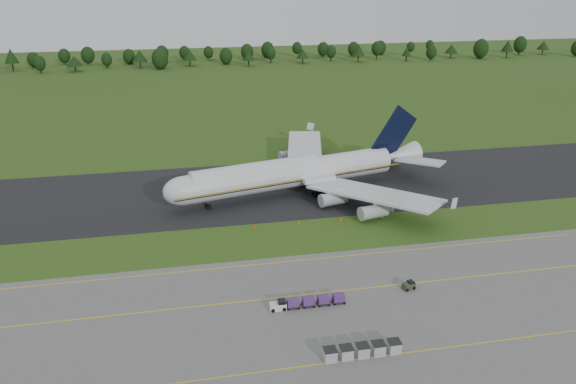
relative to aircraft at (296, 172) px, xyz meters
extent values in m
plane|color=#2E4E17|center=(-8.99, -23.70, -5.54)|extent=(600.00, 600.00, 0.00)
cube|color=slate|center=(-8.99, -57.70, -5.51)|extent=(300.00, 52.00, 0.06)
cube|color=black|center=(-8.99, 4.30, -5.50)|extent=(300.00, 40.00, 0.08)
cube|color=yellow|center=(-8.99, -45.70, -5.47)|extent=(300.00, 0.25, 0.01)
cube|color=yellow|center=(-8.99, -63.70, -5.47)|extent=(300.00, 0.20, 0.01)
cube|color=yellow|center=(-8.99, -33.70, -5.47)|extent=(120.00, 0.20, 0.01)
cylinder|color=black|center=(-112.65, 201.18, -3.38)|extent=(0.70, 0.70, 4.32)
cone|color=#1B3713|center=(-112.65, 201.18, 2.62)|extent=(7.29, 7.29, 7.68)
cylinder|color=black|center=(-96.87, 191.90, -3.84)|extent=(0.70, 0.70, 3.39)
sphere|color=#1B3713|center=(-96.87, 191.90, -0.36)|extent=(6.01, 6.01, 6.01)
cylinder|color=black|center=(-79.59, 192.93, -4.04)|extent=(0.70, 0.70, 2.99)
cone|color=#1B3713|center=(-79.59, 192.93, 0.10)|extent=(8.49, 8.49, 5.31)
cylinder|color=black|center=(-64.03, 202.14, -4.01)|extent=(0.70, 0.70, 3.06)
sphere|color=#1B3713|center=(-64.03, 202.14, -0.87)|extent=(5.78, 5.78, 5.78)
cylinder|color=black|center=(-46.00, 199.05, -3.79)|extent=(0.70, 0.70, 3.50)
cone|color=#1B3713|center=(-46.00, 199.05, 1.07)|extent=(8.28, 8.28, 6.21)
cylinder|color=black|center=(-35.01, 192.79, -3.73)|extent=(0.70, 0.70, 3.61)
sphere|color=#1B3713|center=(-35.01, 192.79, -0.02)|extent=(8.84, 8.84, 8.84)
cylinder|color=black|center=(-18.82, 200.05, -3.87)|extent=(0.70, 0.70, 3.33)
cone|color=#1B3713|center=(-18.82, 200.05, 0.76)|extent=(8.03, 8.03, 5.93)
cylinder|color=black|center=(1.78, 201.91, -4.01)|extent=(0.70, 0.70, 3.05)
sphere|color=#1B3713|center=(1.78, 201.91, -0.88)|extent=(7.24, 7.24, 7.24)
cylinder|color=black|center=(13.70, 193.44, -3.94)|extent=(0.70, 0.70, 3.20)
cone|color=#1B3713|center=(13.70, 193.44, 0.51)|extent=(6.75, 6.75, 5.69)
cylinder|color=black|center=(27.95, 202.62, -3.72)|extent=(0.70, 0.70, 3.63)
sphere|color=#1B3713|center=(27.95, 202.62, 0.01)|extent=(5.76, 5.76, 5.76)
cylinder|color=black|center=(45.73, 196.83, -4.04)|extent=(0.70, 0.70, 2.99)
cone|color=#1B3713|center=(45.73, 196.83, 0.10)|extent=(7.58, 7.58, 5.31)
cylinder|color=black|center=(63.91, 201.09, -3.70)|extent=(0.70, 0.70, 3.68)
sphere|color=#1B3713|center=(63.91, 201.09, 0.08)|extent=(5.85, 5.85, 5.85)
cylinder|color=black|center=(78.89, 195.22, -3.66)|extent=(0.70, 0.70, 3.75)
cone|color=#1B3713|center=(78.89, 195.22, 1.54)|extent=(7.36, 7.36, 6.66)
cylinder|color=black|center=(93.37, 203.95, -3.44)|extent=(0.70, 0.70, 4.19)
sphere|color=#1B3713|center=(93.37, 203.95, 0.86)|extent=(6.60, 6.60, 6.60)
cylinder|color=black|center=(108.24, 193.42, -4.05)|extent=(0.70, 0.70, 2.98)
cone|color=#1B3713|center=(108.24, 193.42, 0.10)|extent=(5.52, 5.52, 5.30)
cylinder|color=black|center=(123.65, 192.72, -3.94)|extent=(0.70, 0.70, 3.19)
sphere|color=#1B3713|center=(123.65, 192.72, -0.67)|extent=(6.32, 6.32, 6.32)
cylinder|color=black|center=(139.99, 199.70, -4.07)|extent=(0.70, 0.70, 2.94)
cone|color=#1B3713|center=(139.99, 199.70, 0.02)|extent=(8.02, 8.02, 5.23)
cylinder|color=black|center=(155.67, 192.79, -3.54)|extent=(0.70, 0.70, 3.99)
sphere|color=#1B3713|center=(155.67, 192.79, 0.56)|extent=(8.94, 8.94, 8.94)
cylinder|color=black|center=(174.06, 193.82, -3.66)|extent=(0.70, 0.70, 3.76)
cone|color=#1B3713|center=(174.06, 193.82, 1.57)|extent=(7.62, 7.62, 6.69)
cylinder|color=black|center=(188.33, 203.01, -3.41)|extent=(0.70, 0.70, 4.26)
sphere|color=#1B3713|center=(188.33, 203.01, 0.96)|extent=(8.03, 8.03, 8.03)
cylinder|color=black|center=(204.39, 202.19, -4.01)|extent=(0.70, 0.70, 3.06)
cone|color=#1B3713|center=(204.39, 202.19, 0.23)|extent=(7.58, 7.58, 5.43)
cylinder|color=black|center=(219.74, 190.16, -3.88)|extent=(0.70, 0.70, 3.32)
cylinder|color=silver|center=(-1.23, -0.29, -0.20)|extent=(53.48, 18.80, 6.63)
cylinder|color=silver|center=(-10.19, -2.42, 1.37)|extent=(31.65, 12.27, 5.17)
sphere|color=silver|center=(-27.20, -6.47, -0.20)|extent=(6.63, 6.63, 6.63)
cone|color=silver|center=(29.67, 7.06, 0.26)|extent=(11.31, 8.47, 6.30)
cube|color=gold|center=(-0.46, -3.53, -0.75)|extent=(57.33, 13.68, 0.32)
cube|color=silver|center=(14.89, -14.53, -1.03)|extent=(26.97, 30.04, 0.51)
cube|color=silver|center=(6.75, 19.68, -1.03)|extent=(15.82, 32.56, 0.51)
cylinder|color=#A2A5AA|center=(6.78, -10.31, -3.33)|extent=(6.95, 4.36, 2.95)
cylinder|color=#A2A5AA|center=(13.44, -19.13, -3.33)|extent=(6.95, 4.36, 2.95)
cylinder|color=#A2A5AA|center=(1.41, 12.26, -3.33)|extent=(6.95, 4.36, 2.95)
cylinder|color=#A2A5AA|center=(3.39, 23.14, -3.33)|extent=(6.95, 4.36, 2.95)
cube|color=black|center=(27.44, 6.53, 6.46)|extent=(13.18, 3.60, 14.78)
cube|color=silver|center=(32.61, 0.66, 0.54)|extent=(12.07, 12.01, 0.41)
cube|color=silver|center=(29.42, 14.09, 0.54)|extent=(8.62, 12.96, 0.41)
cylinder|color=slate|center=(-21.83, -5.19, -4.52)|extent=(0.33, 0.33, 2.03)
cylinder|color=black|center=(-21.83, -5.19, -4.94)|extent=(1.36, 1.08, 1.20)
cylinder|color=slate|center=(5.10, -3.04, -4.52)|extent=(0.33, 0.33, 2.03)
cylinder|color=black|center=(5.10, -3.04, -4.94)|extent=(1.36, 1.08, 1.20)
cylinder|color=slate|center=(3.19, 5.02, -4.52)|extent=(0.33, 0.33, 2.03)
cylinder|color=black|center=(3.19, 5.02, -4.94)|extent=(1.36, 1.08, 1.20)
cube|color=silver|center=(-13.30, -49.07, -4.91)|extent=(2.70, 1.45, 1.14)
cylinder|color=black|center=(-14.23, -49.79, -5.17)|extent=(0.62, 0.23, 0.62)
cube|color=black|center=(-10.81, -49.07, -5.11)|extent=(2.08, 1.56, 0.12)
cube|color=#4C286B|center=(-10.81, -49.07, -4.49)|extent=(1.87, 1.45, 1.14)
cylinder|color=black|center=(-11.64, -49.79, -5.30)|extent=(0.35, 0.16, 0.35)
cube|color=black|center=(-8.21, -49.07, -5.11)|extent=(2.08, 1.56, 0.12)
cube|color=#4C286B|center=(-8.21, -49.07, -4.49)|extent=(1.87, 1.45, 1.14)
cylinder|color=black|center=(-9.04, -49.79, -5.30)|extent=(0.35, 0.16, 0.35)
cube|color=black|center=(-5.62, -49.07, -5.11)|extent=(2.08, 1.56, 0.12)
cube|color=#4C286B|center=(-5.62, -49.07, -4.49)|extent=(1.87, 1.45, 1.14)
cylinder|color=black|center=(-6.45, -49.79, -5.30)|extent=(0.35, 0.16, 0.35)
cube|color=black|center=(-3.02, -49.07, -5.11)|extent=(2.08, 1.56, 0.12)
cube|color=#4C286B|center=(-3.02, -49.07, -4.49)|extent=(1.87, 1.45, 1.14)
cylinder|color=black|center=(-3.85, -49.79, -5.30)|extent=(0.35, 0.16, 0.35)
cylinder|color=black|center=(-13.30, -49.07, -5.17)|extent=(0.62, 0.23, 0.62)
cube|color=#303726|center=(10.09, -47.32, -4.90)|extent=(2.35, 1.76, 1.15)
cylinder|color=black|center=(9.36, -47.95, -5.18)|extent=(0.59, 0.21, 0.59)
cylinder|color=black|center=(10.82, -46.70, -5.18)|extent=(0.59, 0.21, 0.59)
cube|color=#A1A1A1|center=(-8.30, -63.07, -4.60)|extent=(1.75, 1.75, 1.75)
cube|color=black|center=(-8.30, -63.07, -3.69)|extent=(1.86, 1.86, 0.09)
cube|color=#A1A1A1|center=(-5.90, -63.07, -4.60)|extent=(1.75, 1.75, 1.75)
cube|color=black|center=(-5.90, -63.07, -3.69)|extent=(1.86, 1.86, 0.09)
cube|color=#A1A1A1|center=(-3.50, -63.07, -4.60)|extent=(1.75, 1.75, 1.75)
cube|color=black|center=(-3.50, -63.07, -3.69)|extent=(1.86, 1.86, 0.09)
cube|color=#A1A1A1|center=(-1.10, -63.07, -4.60)|extent=(1.75, 1.75, 1.75)
cube|color=black|center=(-1.10, -63.07, -3.69)|extent=(1.86, 1.86, 0.09)
cube|color=#A1A1A1|center=(1.30, -63.07, -4.60)|extent=(1.75, 1.75, 1.75)
cube|color=black|center=(1.30, -63.07, -3.69)|extent=(1.86, 1.86, 0.09)
cube|color=#F25107|center=(-12.71, -17.93, -5.24)|extent=(0.50, 0.12, 0.60)
cube|color=black|center=(-12.71, -17.93, -5.52)|extent=(0.30, 0.30, 0.04)
cube|color=#F25107|center=(-3.12, -17.93, -5.24)|extent=(0.50, 0.12, 0.60)
cube|color=black|center=(-3.12, -17.93, -5.52)|extent=(0.30, 0.30, 0.04)
cube|color=#F25107|center=(6.47, -17.93, -5.24)|extent=(0.50, 0.12, 0.60)
cube|color=black|center=(6.47, -17.93, -5.52)|extent=(0.30, 0.30, 0.04)
cube|color=#F25107|center=(16.06, -17.93, -5.24)|extent=(0.50, 0.12, 0.60)
cube|color=black|center=(16.06, -17.93, -5.52)|extent=(0.30, 0.30, 0.04)
camera|label=1|loc=(-26.81, -125.83, 46.50)|focal=35.00mm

